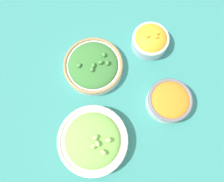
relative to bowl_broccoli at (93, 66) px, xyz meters
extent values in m
plane|color=#337F75|center=(0.01, -0.11, -0.02)|extent=(3.00, 3.00, 0.00)
cylinder|color=white|center=(0.00, 0.00, -0.01)|extent=(0.21, 0.21, 0.03)
torus|color=#997A4C|center=(0.00, 0.00, 0.01)|extent=(0.21, 0.21, 0.01)
ellipsoid|color=#387533|center=(0.00, 0.00, 0.01)|extent=(0.17, 0.17, 0.04)
ellipsoid|color=#47893D|center=(0.00, -0.01, 0.04)|extent=(0.02, 0.02, 0.01)
ellipsoid|color=#47893D|center=(0.02, -0.01, 0.03)|extent=(0.02, 0.02, 0.01)
ellipsoid|color=#47893D|center=(0.05, 0.00, 0.03)|extent=(0.02, 0.02, 0.01)
ellipsoid|color=#47893D|center=(-0.04, 0.01, 0.03)|extent=(0.02, 0.02, 0.01)
ellipsoid|color=#47893D|center=(-0.01, -0.02, 0.03)|extent=(0.02, 0.02, 0.01)
ellipsoid|color=#47893D|center=(0.04, -0.03, 0.03)|extent=(0.02, 0.02, 0.01)
cylinder|color=beige|center=(-0.12, -0.22, 0.00)|extent=(0.22, 0.22, 0.05)
torus|color=silver|center=(-0.12, -0.22, 0.02)|extent=(0.22, 0.22, 0.01)
ellipsoid|color=#7ABC4C|center=(-0.12, -0.22, 0.02)|extent=(0.17, 0.17, 0.05)
ellipsoid|color=#99D166|center=(-0.13, -0.24, 0.06)|extent=(0.02, 0.02, 0.01)
ellipsoid|color=#99D166|center=(-0.08, -0.25, 0.05)|extent=(0.02, 0.02, 0.01)
ellipsoid|color=#99D166|center=(-0.11, -0.24, 0.06)|extent=(0.02, 0.02, 0.01)
ellipsoid|color=#99D166|center=(-0.11, -0.22, 0.06)|extent=(0.02, 0.02, 0.01)
ellipsoid|color=#99D166|center=(-0.11, -0.27, 0.05)|extent=(0.02, 0.02, 0.01)
cylinder|color=silver|center=(0.15, -0.24, 0.00)|extent=(0.14, 0.14, 0.05)
torus|color=slate|center=(0.15, -0.24, 0.03)|extent=(0.14, 0.14, 0.01)
ellipsoid|color=orange|center=(0.15, -0.24, 0.03)|extent=(0.12, 0.12, 0.03)
cylinder|color=#B2C1CC|center=(0.22, -0.02, 0.00)|extent=(0.13, 0.13, 0.05)
torus|color=silver|center=(0.22, -0.02, 0.02)|extent=(0.13, 0.13, 0.01)
ellipsoid|color=orange|center=(0.22, -0.02, 0.02)|extent=(0.11, 0.11, 0.05)
cube|color=#F4A828|center=(0.24, -0.03, 0.05)|extent=(0.01, 0.01, 0.01)
cube|color=#F4A828|center=(0.23, -0.04, 0.05)|extent=(0.01, 0.01, 0.01)
cube|color=#F4A828|center=(0.20, -0.02, 0.05)|extent=(0.01, 0.01, 0.01)
cube|color=#F4A828|center=(0.20, -0.02, 0.05)|extent=(0.01, 0.01, 0.01)
camera|label=1|loc=(-0.08, -0.26, 0.71)|focal=35.00mm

